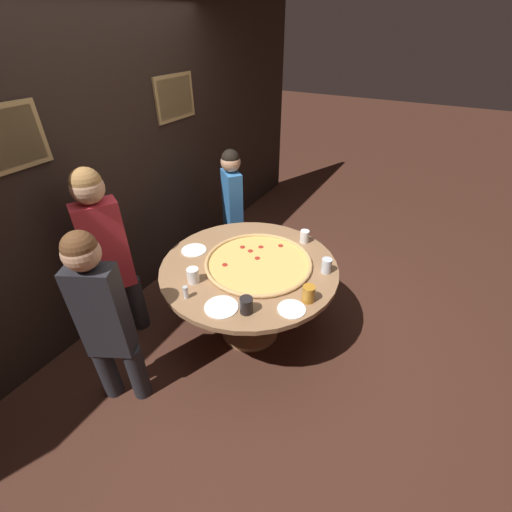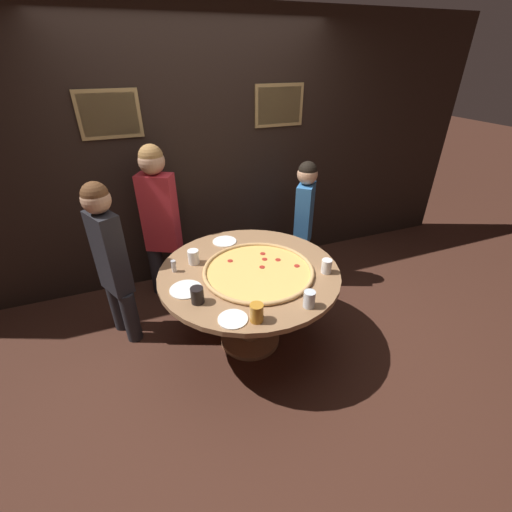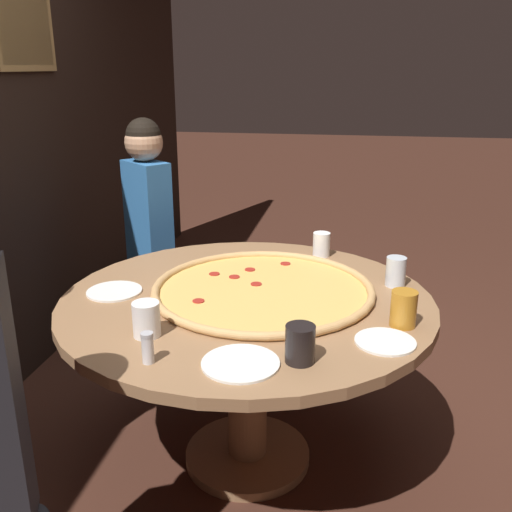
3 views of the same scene
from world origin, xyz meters
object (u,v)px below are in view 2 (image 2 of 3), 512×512
object	(u,v)px
white_plate_left_side	(186,289)
drink_cup_beside_pizza	(197,295)
white_plate_beside_cup	(233,319)
drink_cup_near_left	(257,313)
diner_side_left	(304,217)
diner_centre_back	(160,216)
diner_far_left	(110,256)
drink_cup_far_left	(309,299)
drink_cup_near_right	(326,266)
drink_cup_front_edge	(193,257)
dining_table	(249,285)
giant_pizza	(258,271)
condiment_shaker	(174,266)
white_plate_right_side	(225,241)

from	to	relation	value
white_plate_left_side	drink_cup_beside_pizza	bearing A→B (deg)	-73.98
drink_cup_beside_pizza	white_plate_beside_cup	distance (m)	0.31
drink_cup_near_left	diner_side_left	xyz separation A→B (m)	(1.02, 1.28, -0.05)
white_plate_left_side	diner_centre_back	distance (m)	1.07
diner_far_left	white_plate_left_side	bearing A→B (deg)	-165.84
drink_cup_far_left	drink_cup_near_right	xyz separation A→B (m)	(0.32, 0.32, -0.00)
white_plate_beside_cup	drink_cup_front_edge	bearing A→B (deg)	96.15
diner_side_left	drink_cup_near_left	bearing A→B (deg)	0.68
diner_centre_back	drink_cup_far_left	bearing A→B (deg)	144.71
drink_cup_front_edge	drink_cup_beside_pizza	bearing A→B (deg)	-99.47
drink_cup_beside_pizza	white_plate_left_side	size ratio (longest dim) A/B	0.50
drink_cup_near_right	drink_cup_front_edge	bearing A→B (deg)	151.34
dining_table	drink_cup_far_left	size ratio (longest dim) A/B	11.98
giant_pizza	condiment_shaker	world-z (taller)	condiment_shaker
condiment_shaker	white_plate_right_side	bearing A→B (deg)	32.78
drink_cup_front_edge	drink_cup_far_left	size ratio (longest dim) A/B	0.98
drink_cup_far_left	white_plate_right_side	distance (m)	1.11
diner_centre_back	drink_cup_beside_pizza	bearing A→B (deg)	121.93
diner_side_left	drink_cup_front_edge	bearing A→B (deg)	-30.73
drink_cup_near_right	drink_cup_far_left	bearing A→B (deg)	-135.76
drink_cup_far_left	condiment_shaker	bearing A→B (deg)	135.51
drink_cup_beside_pizza	diner_far_left	world-z (taller)	diner_far_left
diner_far_left	diner_side_left	bearing A→B (deg)	-109.59
drink_cup_beside_pizza	white_plate_right_side	distance (m)	0.88
giant_pizza	drink_cup_near_left	world-z (taller)	drink_cup_near_left
giant_pizza	diner_centre_back	bearing A→B (deg)	119.81
dining_table	drink_cup_front_edge	size ratio (longest dim) A/B	12.24
drink_cup_far_left	white_plate_left_side	world-z (taller)	drink_cup_far_left
drink_cup_far_left	white_plate_beside_cup	distance (m)	0.52
drink_cup_near_left	diner_far_left	xyz separation A→B (m)	(-0.84, 1.06, 0.00)
diner_side_left	diner_far_left	xyz separation A→B (m)	(-1.86, -0.22, 0.05)
drink_cup_near_left	diner_side_left	distance (m)	1.64
giant_pizza	drink_cup_beside_pizza	bearing A→B (deg)	-159.31
dining_table	diner_centre_back	world-z (taller)	diner_centre_back
white_plate_right_side	diner_centre_back	xyz separation A→B (m)	(-0.49, 0.46, 0.13)
dining_table	drink_cup_front_edge	distance (m)	0.50
diner_side_left	diner_far_left	bearing A→B (deg)	-44.03
drink_cup_front_edge	diner_centre_back	size ratio (longest dim) A/B	0.08
drink_cup_beside_pizza	white_plate_beside_cup	world-z (taller)	drink_cup_beside_pizza
white_plate_left_side	diner_far_left	xyz separation A→B (m)	(-0.49, 0.57, 0.06)
drink_cup_near_right	white_plate_left_side	world-z (taller)	drink_cup_near_right
dining_table	white_plate_beside_cup	world-z (taller)	white_plate_beside_cup
drink_cup_far_left	white_plate_right_side	size ratio (longest dim) A/B	0.55
giant_pizza	drink_cup_near_left	xyz separation A→B (m)	(-0.22, -0.51, 0.05)
dining_table	diner_far_left	bearing A→B (deg)	153.82
giant_pizza	diner_centre_back	size ratio (longest dim) A/B	0.56
drink_cup_far_left	diner_centre_back	distance (m)	1.72
giant_pizza	condiment_shaker	distance (m)	0.65
drink_cup_near_right	diner_side_left	world-z (taller)	diner_side_left
dining_table	drink_cup_far_left	world-z (taller)	drink_cup_far_left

